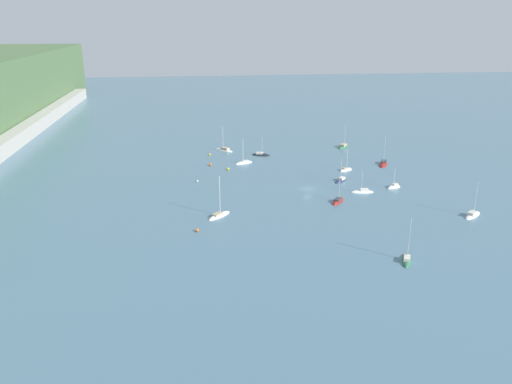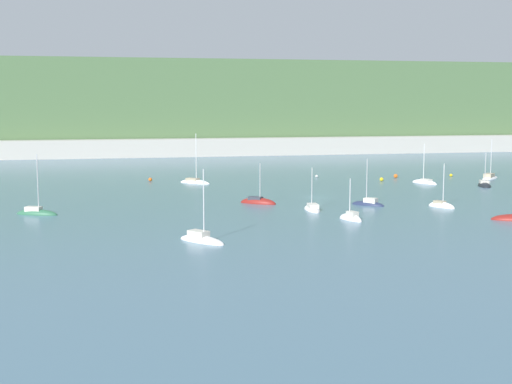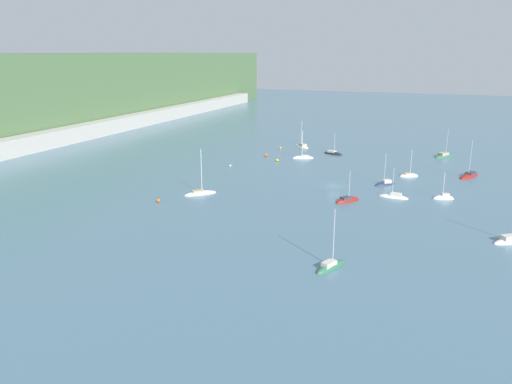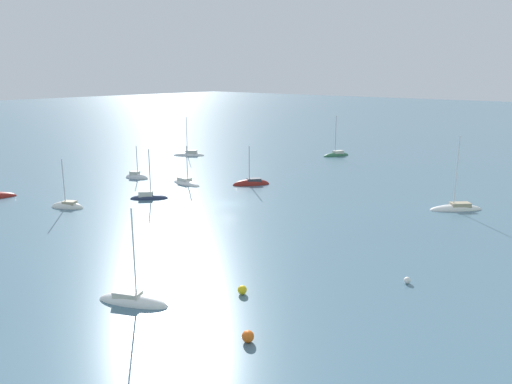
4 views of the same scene
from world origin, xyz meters
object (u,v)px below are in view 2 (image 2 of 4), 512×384
object	(u,v)px
sailboat_8	(484,186)
sailboat_1	(258,203)
mooring_buoy_3	(451,175)
sailboat_7	(202,241)
sailboat_9	(368,204)
sailboat_0	(351,219)
sailboat_10	(195,183)
mooring_buoy_0	(150,179)
sailboat_12	(441,207)
sailboat_3	(37,214)
mooring_buoy_2	(382,179)
sailboat_2	(425,183)
sailboat_4	(312,209)
mooring_buoy_4	(396,176)
mooring_buoy_1	(317,176)
sailboat_11	(490,178)

from	to	relation	value
sailboat_8	sailboat_1	bearing A→B (deg)	-52.69
mooring_buoy_3	sailboat_1	bearing A→B (deg)	-148.01
sailboat_7	sailboat_9	bearing A→B (deg)	90.74
sailboat_0	sailboat_10	distance (m)	54.11
sailboat_10	mooring_buoy_0	world-z (taller)	sailboat_10
sailboat_7	mooring_buoy_3	size ratio (longest dim) A/B	14.09
sailboat_12	sailboat_3	bearing A→B (deg)	-122.46
mooring_buoy_3	mooring_buoy_2	bearing A→B (deg)	-164.30
sailboat_2	sailboat_4	size ratio (longest dim) A/B	1.25
sailboat_0	sailboat_4	distance (m)	10.71
sailboat_9	mooring_buoy_0	bearing A→B (deg)	-7.33
sailboat_1	mooring_buoy_4	xyz separation A→B (m)	(38.97, 32.91, 0.37)
sailboat_8	sailboat_4	bearing A→B (deg)	-40.37
mooring_buoy_1	mooring_buoy_4	distance (m)	17.68
sailboat_11	mooring_buoy_2	bearing A→B (deg)	135.87
sailboat_2	sailboat_12	distance (m)	34.33
sailboat_1	mooring_buoy_1	bearing A→B (deg)	96.55
sailboat_2	sailboat_8	bearing A→B (deg)	-150.60
mooring_buoy_0	mooring_buoy_3	xyz separation A→B (m)	(67.65, -5.18, -0.05)
sailboat_4	sailboat_8	distance (m)	49.30
sailboat_2	sailboat_7	world-z (taller)	sailboat_7
sailboat_7	mooring_buoy_1	distance (m)	76.95
sailboat_0	mooring_buoy_4	bearing A→B (deg)	-49.56
mooring_buoy_4	mooring_buoy_1	bearing A→B (deg)	165.11
sailboat_4	sailboat_10	world-z (taller)	sailboat_10
sailboat_0	sailboat_12	xyz separation A→B (m)	(18.69, 8.86, -0.03)
sailboat_9	mooring_buoy_4	xyz separation A→B (m)	(21.62, 38.71, 0.31)
sailboat_4	sailboat_11	world-z (taller)	sailboat_11
sailboat_0	sailboat_11	world-z (taller)	sailboat_11
sailboat_3	mooring_buoy_4	world-z (taller)	sailboat_3
sailboat_12	mooring_buoy_4	size ratio (longest dim) A/B	8.93
sailboat_7	mooring_buoy_1	size ratio (longest dim) A/B	15.68
sailboat_1	mooring_buoy_2	bearing A→B (deg)	76.25
sailboat_9	sailboat_12	world-z (taller)	sailboat_9
sailboat_0	sailboat_4	size ratio (longest dim) A/B	0.94
sailboat_8	mooring_buoy_3	size ratio (longest dim) A/B	11.03
sailboat_2	sailboat_9	world-z (taller)	sailboat_2
sailboat_8	sailboat_0	bearing A→B (deg)	-29.05
sailboat_1	sailboat_8	bearing A→B (deg)	52.84
sailboat_3	sailboat_7	world-z (taller)	sailboat_3
sailboat_8	mooring_buoy_1	distance (m)	36.48
mooring_buoy_2	mooring_buoy_3	distance (m)	19.82
sailboat_8	sailboat_2	bearing A→B (deg)	-105.01
sailboat_4	sailboat_10	size ratio (longest dim) A/B	0.66
sailboat_1	sailboat_10	xyz separation A→B (m)	(-6.40, 32.36, 0.03)
sailboat_4	mooring_buoy_0	world-z (taller)	sailboat_4
sailboat_3	sailboat_4	world-z (taller)	sailboat_3
sailboat_3	mooring_buoy_2	world-z (taller)	sailboat_3
mooring_buoy_2	mooring_buoy_3	size ratio (longest dim) A/B	1.18
sailboat_0	mooring_buoy_1	size ratio (longest dim) A/B	11.25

